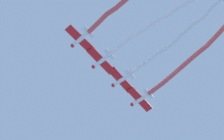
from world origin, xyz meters
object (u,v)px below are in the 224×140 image
(airplane_lead, at_px, (140,99))
(airplane_right_wing, at_px, (101,61))
(airplane_left_wing, at_px, (121,80))
(airplane_slot, at_px, (80,39))

(airplane_lead, relative_size, airplane_right_wing, 1.01)
(airplane_left_wing, xyz_separation_m, airplane_right_wing, (-4.50, 4.57, -0.30))
(airplane_lead, bearing_deg, airplane_left_wing, 88.07)
(airplane_lead, xyz_separation_m, airplane_left_wing, (-4.51, 4.57, 0.30))
(airplane_right_wing, bearing_deg, airplane_lead, -90.73)
(airplane_left_wing, xyz_separation_m, airplane_slot, (-9.01, 9.13, 0.00))
(airplane_left_wing, height_order, airplane_slot, same)
(airplane_slot, bearing_deg, airplane_lead, -89.14)
(airplane_right_wing, bearing_deg, airplane_slot, 89.27)
(airplane_right_wing, bearing_deg, airplane_left_wing, -90.73)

